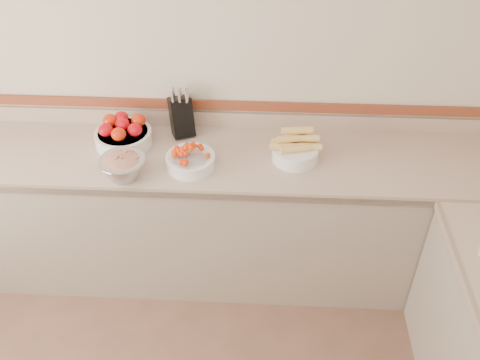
{
  "coord_description": "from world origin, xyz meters",
  "views": [
    {
      "loc": [
        0.46,
        -0.75,
        2.7
      ],
      "look_at": [
        0.35,
        1.35,
        1.0
      ],
      "focal_mm": 40.0,
      "sensor_mm": 36.0,
      "label": 1
    }
  ],
  "objects_px": {
    "knife_block": "(181,116)",
    "cherry_tomato_bowl": "(190,159)",
    "tomato_bowl": "(123,134)",
    "corn_bowl": "(295,149)",
    "rhubarb_bowl": "(123,166)"
  },
  "relations": [
    {
      "from": "cherry_tomato_bowl",
      "to": "corn_bowl",
      "type": "height_order",
      "value": "corn_bowl"
    },
    {
      "from": "knife_block",
      "to": "rhubarb_bowl",
      "type": "relative_size",
      "value": 1.22
    },
    {
      "from": "rhubarb_bowl",
      "to": "tomato_bowl",
      "type": "bearing_deg",
      "value": 102.5
    },
    {
      "from": "knife_block",
      "to": "corn_bowl",
      "type": "xyz_separation_m",
      "value": [
        0.66,
        -0.22,
        -0.06
      ]
    },
    {
      "from": "tomato_bowl",
      "to": "rhubarb_bowl",
      "type": "xyz_separation_m",
      "value": [
        0.07,
        -0.3,
        0.0
      ]
    },
    {
      "from": "tomato_bowl",
      "to": "cherry_tomato_bowl",
      "type": "relative_size",
      "value": 1.2
    },
    {
      "from": "cherry_tomato_bowl",
      "to": "corn_bowl",
      "type": "bearing_deg",
      "value": 10.09
    },
    {
      "from": "cherry_tomato_bowl",
      "to": "rhubarb_bowl",
      "type": "relative_size",
      "value": 1.09
    },
    {
      "from": "tomato_bowl",
      "to": "cherry_tomato_bowl",
      "type": "bearing_deg",
      "value": -25.31
    },
    {
      "from": "knife_block",
      "to": "cherry_tomato_bowl",
      "type": "relative_size",
      "value": 1.12
    },
    {
      "from": "knife_block",
      "to": "tomato_bowl",
      "type": "relative_size",
      "value": 0.93
    },
    {
      "from": "knife_block",
      "to": "rhubarb_bowl",
      "type": "height_order",
      "value": "knife_block"
    },
    {
      "from": "tomato_bowl",
      "to": "knife_block",
      "type": "bearing_deg",
      "value": 21.01
    },
    {
      "from": "knife_block",
      "to": "rhubarb_bowl",
      "type": "xyz_separation_m",
      "value": [
        -0.26,
        -0.43,
        -0.05
      ]
    },
    {
      "from": "tomato_bowl",
      "to": "corn_bowl",
      "type": "distance_m",
      "value": 0.99
    }
  ]
}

